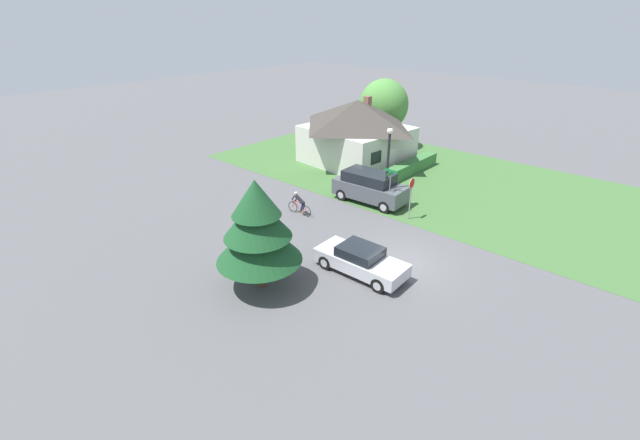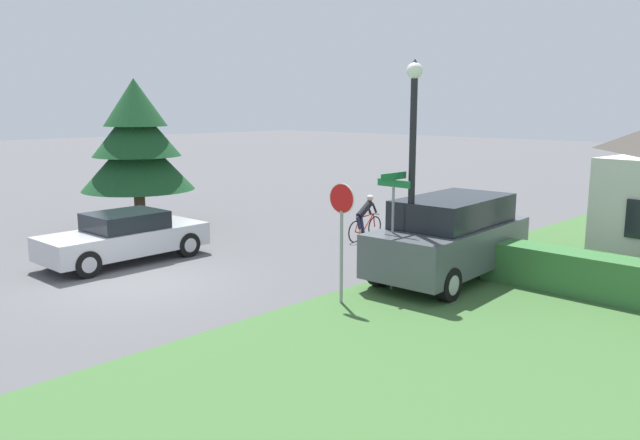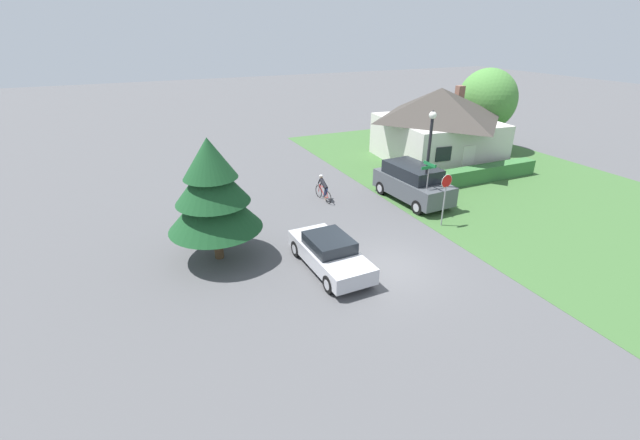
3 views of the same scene
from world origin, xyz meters
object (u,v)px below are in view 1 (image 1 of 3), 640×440
object	(u,v)px
conifer_tall_near	(257,227)
deciduous_tree_right	(384,105)
cottage_house	(357,131)
parked_suv_right	(370,187)
stop_sign	(411,191)
cyclist	(299,204)
street_lamp	(388,159)
street_name_sign	(390,183)
sedan_left_lane	(361,260)

from	to	relation	value
conifer_tall_near	deciduous_tree_right	bearing A→B (deg)	21.32
cottage_house	parked_suv_right	xyz separation A→B (m)	(-6.04, -5.73, -1.59)
cottage_house	deciduous_tree_right	bearing A→B (deg)	15.68
cottage_house	stop_sign	xyz separation A→B (m)	(-6.62, -9.04, -0.82)
cyclist	street_lamp	xyz separation A→B (m)	(4.21, -3.41, 2.56)
deciduous_tree_right	street_lamp	bearing A→B (deg)	-144.80
conifer_tall_near	deciduous_tree_right	distance (m)	23.95
street_lamp	conifer_tall_near	size ratio (longest dim) A/B	1.02
cottage_house	street_name_sign	size ratio (longest dim) A/B	3.15
deciduous_tree_right	parked_suv_right	bearing A→B (deg)	-149.12
parked_suv_right	conifer_tall_near	xyz separation A→B (m)	(-11.10, -2.01, 1.94)
street_lamp	street_name_sign	bearing A→B (deg)	-117.38
parked_suv_right	street_name_sign	size ratio (longest dim) A/B	1.79
sedan_left_lane	conifer_tall_near	distance (m)	5.22
sedan_left_lane	parked_suv_right	xyz separation A→B (m)	(7.27, 4.70, 0.36)
street_name_sign	deciduous_tree_right	distance (m)	14.49
sedan_left_lane	conifer_tall_near	world-z (taller)	conifer_tall_near
cyclist	deciduous_tree_right	size ratio (longest dim) A/B	0.29
parked_suv_right	street_lamp	xyz separation A→B (m)	(-0.21, -1.35, 2.21)
street_lamp	parked_suv_right	bearing A→B (deg)	81.05
sedan_left_lane	stop_sign	world-z (taller)	stop_sign
sedan_left_lane	street_name_sign	size ratio (longest dim) A/B	1.65
street_name_sign	deciduous_tree_right	bearing A→B (deg)	36.02
sedan_left_lane	cyclist	xyz separation A→B (m)	(2.84, 6.75, 0.02)
sedan_left_lane	parked_suv_right	bearing A→B (deg)	-58.87
deciduous_tree_right	stop_sign	bearing A→B (deg)	-139.64
street_lamp	sedan_left_lane	bearing A→B (deg)	-154.64
street_name_sign	cottage_house	bearing A→B (deg)	49.18
parked_suv_right	deciduous_tree_right	bearing A→B (deg)	-62.52
sedan_left_lane	deciduous_tree_right	bearing A→B (deg)	-60.07
conifer_tall_near	street_name_sign	bearing A→B (deg)	1.39
cottage_house	sedan_left_lane	world-z (taller)	cottage_house
cottage_house	cyclist	distance (m)	11.26
cottage_house	parked_suv_right	distance (m)	8.48
street_name_sign	deciduous_tree_right	world-z (taller)	deciduous_tree_right
stop_sign	street_lamp	size ratio (longest dim) A/B	0.50
cottage_house	conifer_tall_near	xyz separation A→B (m)	(-17.15, -7.74, 0.35)
street_lamp	cyclist	bearing A→B (deg)	141.00
stop_sign	street_lamp	distance (m)	2.46
deciduous_tree_right	sedan_left_lane	bearing A→B (deg)	-148.33
cottage_house	conifer_tall_near	bearing A→B (deg)	-150.61
conifer_tall_near	cottage_house	bearing A→B (deg)	24.30
sedan_left_lane	stop_sign	size ratio (longest dim) A/B	1.72
parked_suv_right	street_name_sign	distance (m)	1.99
cottage_house	stop_sign	size ratio (longest dim) A/B	3.29
stop_sign	conifer_tall_near	size ratio (longest dim) A/B	0.51
parked_suv_right	deciduous_tree_right	xyz separation A→B (m)	(11.19, 6.69, 2.77)
cyclist	stop_sign	bearing A→B (deg)	-148.86
cottage_house	deciduous_tree_right	xyz separation A→B (m)	(5.15, 0.96, 1.18)
parked_suv_right	cyclist	bearing A→B (deg)	61.64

